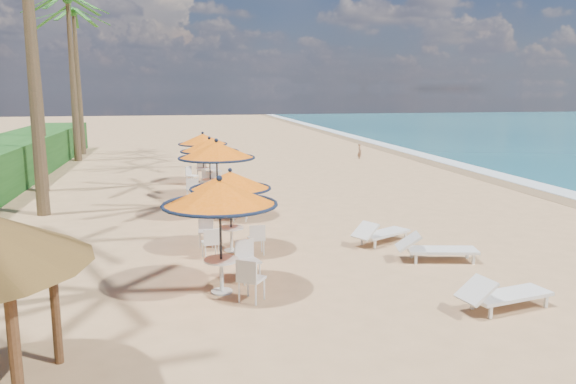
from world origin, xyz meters
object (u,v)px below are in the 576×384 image
Objects in this scene: station_4 at (203,145)px; lounger_far at (380,233)px; station_0 at (223,204)px; lounger_near at (502,294)px; station_2 at (218,157)px; lounger_mid at (434,248)px; station_1 at (229,191)px; station_3 at (209,153)px.

station_4 is 11.97m from lounger_far.
station_0 is 1.22× the size of lounger_near.
lounger_near is 1.07× the size of lounger_far.
station_2 is (0.41, 6.89, 0.11)m from station_0.
station_1 is at bearing 171.31° from lounger_mid.
station_0 is 1.13× the size of station_1.
station_0 is 1.20× the size of lounger_mid.
station_4 is 1.14× the size of lounger_near.
lounger_far is (-0.61, 4.84, -0.02)m from lounger_near.
station_1 is 0.84× the size of station_2.
lounger_far is at bearing -69.71° from station_4.
station_2 is 1.29× the size of lounger_near.
lounger_near is (5.03, -1.99, -1.53)m from station_0.
station_0 is 5.49m from lounger_mid.
station_2 is at bearing 89.75° from station_1.
lounger_near is (4.63, -4.91, -1.26)m from station_1.
station_0 is at bearing -93.44° from station_2.
lounger_mid is 1.08× the size of lounger_far.
station_3 is 8.79m from lounger_far.
station_3 is 1.16× the size of lounger_mid.
lounger_mid is (4.80, -9.40, -1.39)m from station_3.
station_2 is 1.13× the size of station_4.
station_3 is at bearing 91.06° from station_2.
station_4 is (0.30, 14.00, -0.20)m from station_0.
station_1 is (0.40, 2.93, -0.27)m from station_0.
lounger_near is at bearing -21.54° from station_0.
station_0 is 1.30× the size of lounger_far.
station_0 is at bearing -155.60° from lounger_mid.
station_1 is 5.24m from lounger_mid.
station_4 is 16.73m from lounger_near.
lounger_mid is at bearing 76.48° from lounger_near.
station_3 reaches higher than station_1.
station_1 reaches higher than lounger_near.
station_4 is (-0.12, 7.11, -0.30)m from station_2.
station_4 is 1.12× the size of lounger_mid.
station_4 is at bearing 81.30° from lounger_far.
station_2 reaches higher than station_1.
lounger_mid is at bearing -96.04° from lounger_far.
lounger_mid is 1.88m from lounger_far.
station_0 reaches higher than lounger_mid.
lounger_near is at bearing -80.07° from lounger_mid.
station_4 is at bearing 90.96° from station_2.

